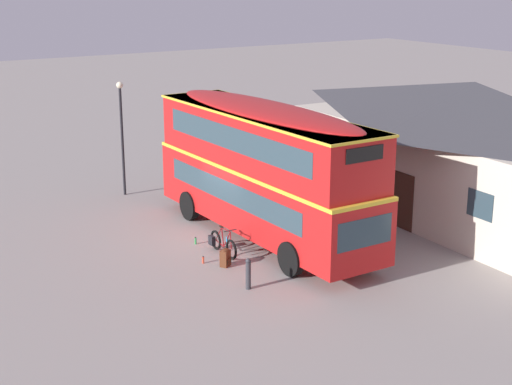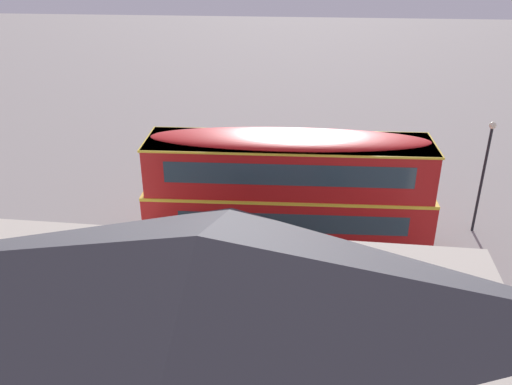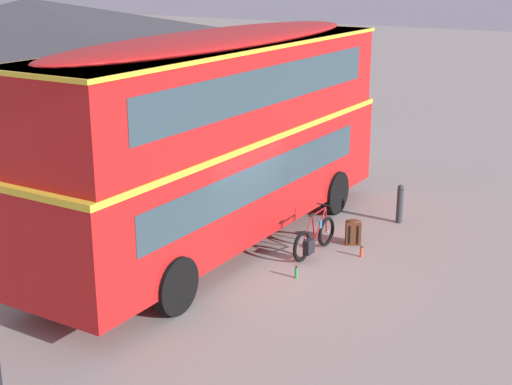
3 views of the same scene
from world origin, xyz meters
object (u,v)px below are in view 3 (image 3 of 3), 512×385
(backpack_on_ground, at_px, (353,231))
(water_bottle_green_metal, at_px, (296,272))
(touring_bicycle, at_px, (314,238))
(kerb_bollard, at_px, (400,203))
(water_bottle_red_squeeze, at_px, (361,252))
(double_decker_bus, at_px, (222,131))

(backpack_on_ground, relative_size, water_bottle_green_metal, 2.30)
(touring_bicycle, relative_size, kerb_bollard, 1.83)
(backpack_on_ground, relative_size, kerb_bollard, 0.61)
(backpack_on_ground, distance_m, kerb_bollard, 1.99)
(touring_bicycle, xyz_separation_m, water_bottle_red_squeeze, (0.43, -0.95, -0.26))
(backpack_on_ground, height_order, water_bottle_red_squeeze, backpack_on_ground)
(water_bottle_green_metal, bearing_deg, double_decker_bus, 72.29)
(touring_bicycle, relative_size, water_bottle_red_squeeze, 7.20)
(backpack_on_ground, distance_m, water_bottle_green_metal, 2.36)
(double_decker_bus, bearing_deg, kerb_bollard, -38.33)
(kerb_bollard, bearing_deg, backpack_on_ground, 170.50)
(touring_bicycle, relative_size, water_bottle_green_metal, 6.93)
(backpack_on_ground, distance_m, water_bottle_red_squeeze, 0.80)
(double_decker_bus, relative_size, touring_bicycle, 6.08)
(touring_bicycle, bearing_deg, backpack_on_ground, -23.98)
(double_decker_bus, xyz_separation_m, touring_bicycle, (0.57, -2.02, -2.27))
(water_bottle_green_metal, xyz_separation_m, kerb_bollard, (4.30, -0.47, 0.38))
(double_decker_bus, xyz_separation_m, water_bottle_green_metal, (-0.75, -2.34, -2.52))
(double_decker_bus, relative_size, backpack_on_ground, 18.30)
(double_decker_bus, bearing_deg, water_bottle_green_metal, -107.71)
(water_bottle_red_squeeze, height_order, kerb_bollard, kerb_bollard)
(touring_bicycle, height_order, water_bottle_red_squeeze, touring_bicycle)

